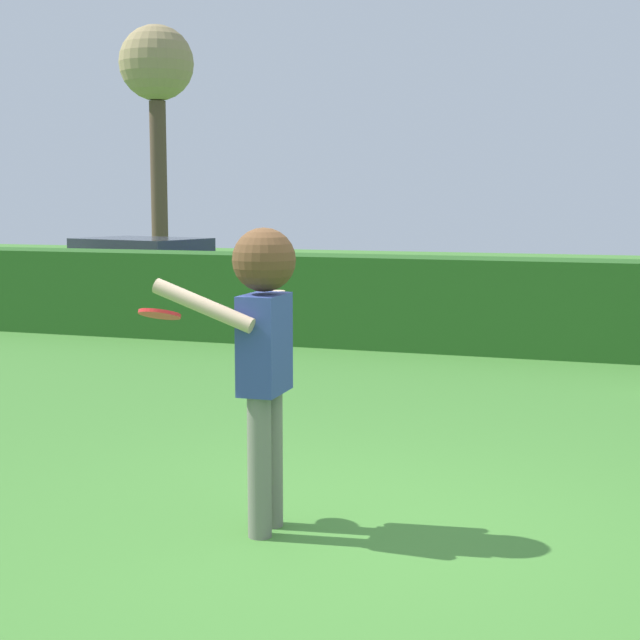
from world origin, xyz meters
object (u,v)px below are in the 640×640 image
Objects in this scene: frisbee at (160,314)px; parked_car_blue at (142,269)px; maple_tree at (157,77)px; person at (263,335)px.

frisbee reaches higher than parked_car_blue.
parked_car_blue is 7.45m from maple_tree.
maple_tree is (-9.30, 16.05, 3.71)m from person.
maple_tree is (-2.62, 5.57, 4.20)m from parked_car_blue.
person is at bearing -6.01° from frisbee.
parked_car_blue is at bearing 119.86° from frisbee.
frisbee is 12.01m from parked_car_blue.
parked_car_blue is (-5.97, 10.40, -0.58)m from frisbee.
frisbee is (-0.71, 0.07, 0.09)m from person.
parked_car_blue is at bearing -64.86° from maple_tree.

